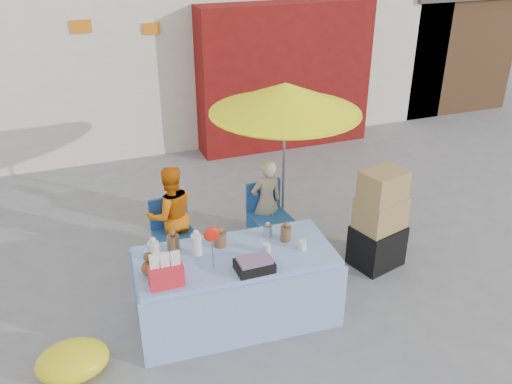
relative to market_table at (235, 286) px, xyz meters
name	(u,v)px	position (x,y,z in m)	size (l,w,h in m)	color
ground	(252,296)	(0.29, 0.28, -0.41)	(80.00, 80.00, 0.00)	slate
market_table	(235,286)	(0.00, 0.00, 0.00)	(2.14, 1.10, 1.26)	#9BBCF9
chair_left	(176,247)	(-0.37, 1.20, -0.16)	(0.51, 0.50, 0.85)	#204E94
chair_right	(270,229)	(0.88, 1.20, -0.16)	(0.51, 0.50, 0.85)	#204E94
vendor_orange	(171,215)	(-0.37, 1.34, 0.23)	(0.62, 0.48, 1.27)	orange
vendor_beige	(266,202)	(0.88, 1.34, 0.17)	(0.43, 0.28, 1.17)	tan
umbrella	(285,98)	(1.18, 1.49, 1.48)	(1.90, 1.90, 2.09)	gray
box_stack	(379,223)	(1.96, 0.35, 0.18)	(0.68, 0.61, 1.28)	black
tarp_bundle	(73,361)	(-1.70, -0.24, -0.26)	(0.68, 0.55, 0.31)	yellow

